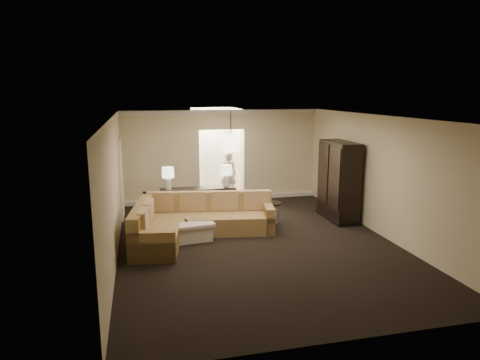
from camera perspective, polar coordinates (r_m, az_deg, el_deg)
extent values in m
plane|color=black|center=(9.70, 2.20, -8.37)|extent=(8.00, 8.00, 0.00)
cube|color=beige|center=(13.15, -2.41, 3.25)|extent=(6.00, 0.04, 2.80)
cube|color=beige|center=(5.70, 13.20, -8.33)|extent=(6.00, 0.04, 2.80)
cube|color=beige|center=(9.00, -16.47, -1.15)|extent=(0.04, 8.00, 2.80)
cube|color=beige|center=(10.51, 18.23, 0.54)|extent=(0.04, 8.00, 2.80)
cube|color=white|center=(9.13, 2.34, 8.38)|extent=(6.00, 8.00, 0.02)
cube|color=silver|center=(12.97, -2.41, 9.04)|extent=(6.00, 0.10, 0.12)
cube|color=silver|center=(13.36, -2.32, -2.48)|extent=(6.00, 0.10, 0.12)
cube|color=white|center=(11.81, -15.55, 0.14)|extent=(0.05, 0.90, 2.10)
cube|color=silver|center=(14.38, -3.12, -1.71)|extent=(1.40, 2.00, 0.01)
cube|color=beige|center=(14.02, -6.00, 3.72)|extent=(0.04, 2.00, 2.80)
cube|color=beige|center=(14.26, -0.40, 3.92)|extent=(0.04, 2.00, 2.80)
cube|color=beige|center=(15.10, -3.85, 4.32)|extent=(1.40, 0.04, 2.80)
cube|color=white|center=(15.12, -3.81, 2.99)|extent=(0.90, 0.05, 2.10)
cube|color=brown|center=(10.38, -4.30, -5.75)|extent=(3.25, 1.43, 0.44)
cube|color=brown|center=(9.31, -11.17, -8.02)|extent=(1.16, 1.60, 0.44)
cube|color=brown|center=(10.59, -4.34, -2.81)|extent=(3.14, 0.75, 0.48)
cube|color=brown|center=(9.71, -12.93, -4.41)|extent=(0.65, 2.52, 0.48)
cube|color=brown|center=(10.44, 3.79, -5.04)|extent=(0.36, 0.96, 0.65)
cube|color=brown|center=(8.69, -11.69, -8.76)|extent=(0.96, 0.36, 0.65)
cube|color=tan|center=(10.60, -10.59, -2.85)|extent=(0.67, 0.27, 0.48)
cube|color=tan|center=(10.54, -6.34, -2.80)|extent=(0.67, 0.27, 0.48)
cube|color=tan|center=(10.54, -2.06, -2.74)|extent=(0.67, 0.27, 0.48)
cube|color=tan|center=(10.59, 2.19, -2.66)|extent=(0.67, 0.27, 0.48)
cube|color=tan|center=(9.79, -12.12, -4.12)|extent=(0.27, 0.65, 0.48)
cube|color=tan|center=(9.09, -12.74, -5.37)|extent=(0.27, 0.65, 0.48)
cube|color=white|center=(10.06, -6.99, -6.63)|extent=(1.05, 1.05, 0.36)
cube|color=white|center=(9.99, -7.02, -5.47)|extent=(1.17, 1.17, 0.06)
cube|color=black|center=(9.92, -7.26, -5.35)|extent=(0.07, 0.17, 0.02)
cube|color=beige|center=(10.16, -6.35, -4.94)|extent=(0.27, 0.34, 0.01)
cube|color=black|center=(11.59, -5.64, -1.20)|extent=(2.03, 0.46, 0.06)
cube|color=black|center=(11.60, -10.12, -3.27)|extent=(0.07, 0.41, 0.74)
cube|color=black|center=(11.83, -1.18, -2.80)|extent=(0.07, 0.41, 0.74)
cube|color=black|center=(11.75, -5.58, -4.26)|extent=(1.93, 0.42, 0.04)
cube|color=black|center=(11.52, 13.03, -0.10)|extent=(0.57, 1.38, 2.07)
cube|color=black|center=(11.05, 12.47, 0.23)|extent=(0.03, 0.61, 1.58)
cube|color=black|center=(11.67, 11.02, 0.88)|extent=(0.03, 0.61, 1.58)
cube|color=black|center=(11.75, 12.81, -4.81)|extent=(0.61, 1.44, 0.10)
cylinder|color=black|center=(10.79, 4.31, -3.11)|extent=(0.48, 0.48, 0.04)
torus|color=silver|center=(10.92, 4.27, -5.49)|extent=(0.40, 0.40, 0.03)
cylinder|color=silver|center=(10.95, 5.15, -4.50)|extent=(0.03, 0.03, 0.57)
cylinder|color=silver|center=(10.97, 3.48, -4.45)|extent=(0.03, 0.03, 0.57)
cylinder|color=silver|center=(10.69, 4.22, -4.88)|extent=(0.03, 0.03, 0.57)
cylinder|color=white|center=(11.47, -9.53, -0.46)|extent=(0.15, 0.15, 0.32)
cylinder|color=#FFEDBF|center=(11.42, -9.58, 1.00)|extent=(0.31, 0.31, 0.28)
cylinder|color=white|center=(11.67, -1.85, -0.10)|extent=(0.15, 0.15, 0.32)
cylinder|color=#FFEDBF|center=(11.61, -1.86, 1.34)|extent=(0.31, 0.31, 0.28)
cylinder|color=black|center=(11.76, -1.24, 7.65)|extent=(0.02, 0.02, 0.60)
cube|color=beige|center=(11.81, -1.23, 4.99)|extent=(0.38, 0.38, 0.48)
imported|color=#EEE8C9|center=(13.59, -1.58, 0.99)|extent=(0.61, 0.43, 1.61)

